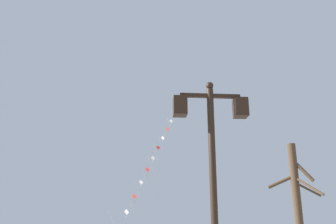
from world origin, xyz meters
The scene contains 3 objects.
twin_lantern_lamp_post centered at (1.72, 6.39, 3.13)m, with size 1.55×0.28×4.50m.
kite_train centered at (1.97, 30.10, 8.38)m, with size 6.77×15.36×15.98m.
bare_tree centered at (6.23, 13.01, 2.47)m, with size 2.04×1.61×4.72m.
Camera 1 is at (0.26, -0.80, 1.52)m, focal length 39.51 mm.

